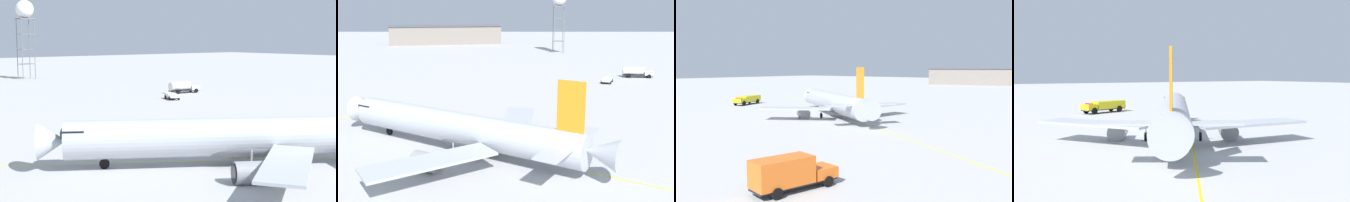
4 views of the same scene
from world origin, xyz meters
The scene contains 6 objects.
ground_plane centered at (0.00, 0.00, 0.00)m, with size 600.00×600.00×0.00m, color #B2B2B2.
airliner_main centered at (-2.60, 0.82, 2.97)m, with size 37.15×29.13×10.99m.
pushback_tug_truck centered at (29.24, 51.21, 0.80)m, with size 3.83×5.43×1.30m.
fuel_tanker_truck centered at (39.47, 59.51, 1.56)m, with size 8.30×3.50×2.87m.
radar_tower centered at (26.27, 126.15, 22.29)m, with size 5.98×5.98×26.20m.
taxiway_centreline centered at (0.43, 1.76, 0.00)m, with size 148.30×92.56×0.01m.
Camera 1 is at (-41.55, -37.43, 13.96)m, focal length 54.02 mm.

